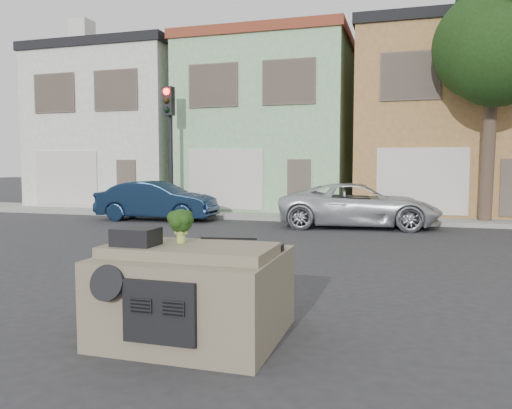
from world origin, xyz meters
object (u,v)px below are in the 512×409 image
at_px(silver_pickup, 358,227).
at_px(broccoli, 181,226).
at_px(navy_sedan, 157,220).
at_px(traffic_signal, 170,152).

height_order(silver_pickup, broccoli, broccoli).
xyz_separation_m(navy_sedan, traffic_signal, (-0.16, 1.42, 2.55)).
height_order(navy_sedan, broccoli, broccoli).
bearing_deg(traffic_signal, navy_sedan, -83.54).
bearing_deg(navy_sedan, silver_pickup, -93.85).
relative_size(navy_sedan, traffic_signal, 0.85).
bearing_deg(navy_sedan, traffic_signal, 2.39).
height_order(traffic_signal, broccoli, traffic_signal).
relative_size(navy_sedan, broccoli, 10.63).
bearing_deg(silver_pickup, broccoli, 167.99).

